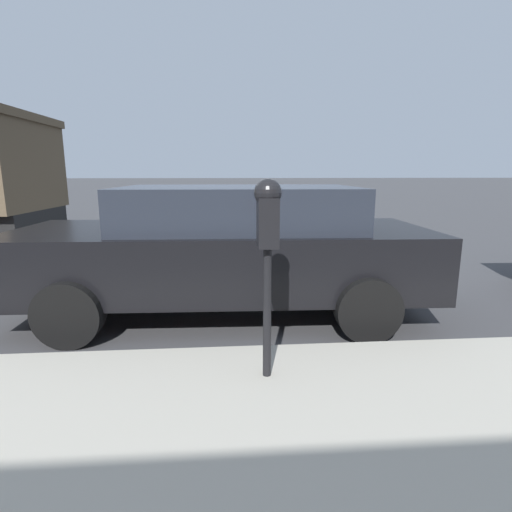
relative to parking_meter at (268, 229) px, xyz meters
name	(u,v)px	position (x,y,z in m)	size (l,w,h in m)	color
ground_plane	(221,290)	(2.72, 0.37, -1.24)	(220.00, 220.00, 0.00)	#424244
parking_meter	(268,229)	(0.00, 0.00, 0.00)	(0.21, 0.19, 1.44)	black
car_black	(227,247)	(1.80, 0.27, -0.46)	(2.08, 4.65, 1.47)	black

